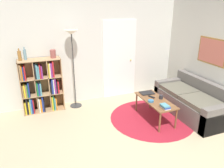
# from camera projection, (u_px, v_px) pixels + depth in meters

# --- Properties ---
(ground_plane) EXTENTS (14.00, 14.00, 0.00)m
(ground_plane) POSITION_uv_depth(u_px,v_px,m) (155.00, 167.00, 3.37)
(ground_plane) COLOR tan
(wall_back) EXTENTS (7.18, 0.11, 2.60)m
(wall_back) POSITION_uv_depth(u_px,v_px,m) (99.00, 50.00, 5.38)
(wall_back) COLOR silver
(wall_back) RESTS_ON ground_plane
(wall_right) EXTENTS (0.08, 5.79, 2.60)m
(wall_right) POSITION_uv_depth(u_px,v_px,m) (208.00, 54.00, 4.84)
(wall_right) COLOR silver
(wall_right) RESTS_ON ground_plane
(rug) EXTENTS (1.81, 1.81, 0.01)m
(rug) POSITION_uv_depth(u_px,v_px,m) (152.00, 118.00, 4.79)
(rug) COLOR maroon
(rug) RESTS_ON ground_plane
(bookshelf) EXTENTS (0.91, 0.34, 1.23)m
(bookshelf) POSITION_uv_depth(u_px,v_px,m) (41.00, 87.00, 4.94)
(bookshelf) COLOR tan
(bookshelf) RESTS_ON ground_plane
(floor_lamp) EXTENTS (0.30, 0.30, 1.82)m
(floor_lamp) POSITION_uv_depth(u_px,v_px,m) (72.00, 44.00, 4.82)
(floor_lamp) COLOR #333333
(floor_lamp) RESTS_ON ground_plane
(couch) EXTENTS (0.83, 1.78, 0.75)m
(couch) POSITION_uv_depth(u_px,v_px,m) (193.00, 102.00, 4.92)
(couch) COLOR #66605B
(couch) RESTS_ON ground_plane
(coffee_table) EXTENTS (0.45, 1.06, 0.46)m
(coffee_table) POSITION_uv_depth(u_px,v_px,m) (155.00, 102.00, 4.62)
(coffee_table) COLOR brown
(coffee_table) RESTS_ON ground_plane
(laptop) EXTENTS (0.32, 0.24, 0.02)m
(laptop) POSITION_uv_depth(u_px,v_px,m) (147.00, 93.00, 4.93)
(laptop) COLOR black
(laptop) RESTS_ON coffee_table
(bowl) EXTENTS (0.12, 0.12, 0.04)m
(bowl) POSITION_uv_depth(u_px,v_px,m) (151.00, 101.00, 4.50)
(bowl) COLOR teal
(bowl) RESTS_ON coffee_table
(book_stack_on_table) EXTENTS (0.14, 0.19, 0.07)m
(book_stack_on_table) POSITION_uv_depth(u_px,v_px,m) (165.00, 106.00, 4.23)
(book_stack_on_table) COLOR silver
(book_stack_on_table) RESTS_ON coffee_table
(cup) EXTENTS (0.08, 0.08, 0.08)m
(cup) POSITION_uv_depth(u_px,v_px,m) (161.00, 97.00, 4.63)
(cup) COLOR #28282D
(cup) RESTS_ON coffee_table
(remote) EXTENTS (0.09, 0.17, 0.02)m
(remote) POSITION_uv_depth(u_px,v_px,m) (151.00, 97.00, 4.72)
(remote) COLOR black
(remote) RESTS_ON coffee_table
(bottle_left) EXTENTS (0.07, 0.07, 0.26)m
(bottle_left) POSITION_uv_depth(u_px,v_px,m) (19.00, 56.00, 4.57)
(bottle_left) COLOR olive
(bottle_left) RESTS_ON bookshelf
(bottle_middle) EXTENTS (0.06, 0.06, 0.28)m
(bottle_middle) POSITION_uv_depth(u_px,v_px,m) (25.00, 55.00, 4.62)
(bottle_middle) COLOR #6B93A3
(bottle_middle) RESTS_ON bookshelf
(vase_on_shelf) EXTENTS (0.13, 0.13, 0.18)m
(vase_on_shelf) POSITION_uv_depth(u_px,v_px,m) (53.00, 54.00, 4.80)
(vase_on_shelf) COLOR #934C47
(vase_on_shelf) RESTS_ON bookshelf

